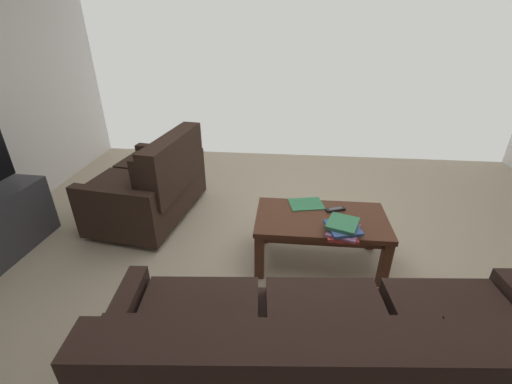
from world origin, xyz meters
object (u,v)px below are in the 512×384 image
Objects in this scene: loveseat_near at (153,184)px; book_stack at (343,228)px; sofa_main at (331,371)px; tv_remote at (335,210)px; coffee_table at (321,225)px; loose_magazine at (306,204)px.

loveseat_near reaches higher than book_stack.
book_stack is at bearing 155.50° from loveseat_near.
loveseat_near is 1.89m from book_stack.
sofa_main reaches higher than tv_remote.
loveseat_near is 7.62× the size of tv_remote.
coffee_table is at bearing 44.00° from tv_remote.
sofa_main reaches higher than loose_magazine.
book_stack is at bearing 92.31° from tv_remote.
tv_remote reaches higher than loose_magazine.
loveseat_near reaches higher than loose_magazine.
loveseat_near is at bearing -50.06° from sofa_main.
loveseat_near is 4.05× the size of book_stack.
tv_remote is (-0.12, -0.11, 0.08)m from coffee_table.
tv_remote is at bearing -87.69° from book_stack.
sofa_main reaches higher than book_stack.
tv_remote is 0.24m from loose_magazine.
sofa_main is at bearing 80.69° from book_stack.
sofa_main is 2.11× the size of coffee_table.
sofa_main is at bearing 88.03° from coffee_table.
loose_magazine is (-1.48, 0.38, 0.08)m from loveseat_near.
book_stack is at bearing -99.31° from sofa_main.
book_stack is (-0.17, -1.06, 0.09)m from sofa_main.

